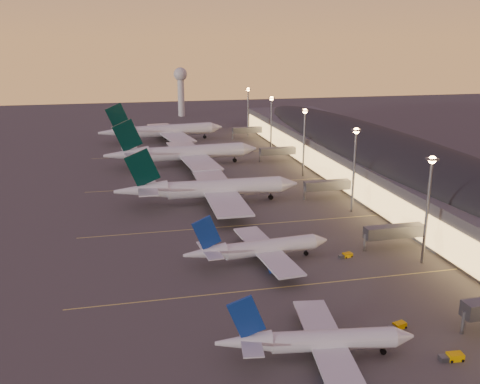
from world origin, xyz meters
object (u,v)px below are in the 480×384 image
at_px(airliner_narrow_south, 316,341).
at_px(baggage_tug_a, 452,357).
at_px(airliner_narrow_north, 258,249).
at_px(airliner_wide_far, 163,131).
at_px(airliner_wide_near, 209,189).
at_px(airliner_wide_mid, 183,153).
at_px(radar_tower, 181,84).
at_px(baggage_tug_c, 346,255).
at_px(baggage_tug_b, 398,326).

bearing_deg(airliner_narrow_south, baggage_tug_a, -6.90).
bearing_deg(airliner_narrow_south, airliner_narrow_north, 96.63).
relative_size(airliner_narrow_north, airliner_wide_far, 0.56).
relative_size(airliner_wide_near, airliner_wide_far, 0.91).
relative_size(airliner_wide_mid, radar_tower, 1.98).
relative_size(airliner_narrow_south, baggage_tug_c, 9.13).
bearing_deg(airliner_narrow_north, airliner_wide_near, 88.97).
bearing_deg(airliner_narrow_south, airliner_wide_far, 99.93).
distance_m(airliner_wide_near, baggage_tug_b, 86.40).
xyz_separation_m(airliner_narrow_north, baggage_tug_a, (21.03, -46.28, -2.79)).
bearing_deg(baggage_tug_c, airliner_narrow_north, 161.70).
bearing_deg(baggage_tug_b, airliner_narrow_south, -177.16).
relative_size(airliner_wide_near, baggage_tug_c, 16.11).
distance_m(airliner_wide_mid, radar_tower, 149.24).
xyz_separation_m(airliner_wide_far, baggage_tug_a, (29.65, -206.64, -4.79)).
relative_size(airliner_wide_far, baggage_tug_c, 17.65).
bearing_deg(airliner_wide_near, radar_tower, 86.29).
bearing_deg(radar_tower, airliner_wide_far, -102.67).
xyz_separation_m(radar_tower, baggage_tug_c, (9.80, -252.82, -21.40)).
xyz_separation_m(airliner_wide_near, baggage_tug_a, (24.58, -94.86, -4.34)).
bearing_deg(airliner_narrow_south, radar_tower, 95.24).
relative_size(airliner_narrow_north, baggage_tug_c, 9.85).
bearing_deg(airliner_wide_mid, airliner_wide_near, -92.98).
distance_m(airliner_narrow_south, baggage_tug_a, 22.64).
bearing_deg(radar_tower, baggage_tug_b, -88.89).
height_order(airliner_narrow_north, baggage_tug_a, airliner_narrow_north).
xyz_separation_m(airliner_wide_near, airliner_wide_mid, (-1.52, 54.72, 0.42)).
bearing_deg(airliner_wide_near, baggage_tug_a, -74.87).
relative_size(airliner_wide_far, baggage_tug_a, 15.73).
distance_m(airliner_narrow_north, radar_tower, 251.62).
height_order(radar_tower, baggage_tug_c, radar_tower).
xyz_separation_m(airliner_wide_near, baggage_tug_c, (25.03, -50.73, -4.41)).
bearing_deg(baggage_tug_c, radar_tower, 79.65).
xyz_separation_m(airliner_narrow_north, baggage_tug_b, (17.23, -35.17, -2.85)).
bearing_deg(airliner_narrow_south, baggage_tug_c, 67.66).
distance_m(airliner_narrow_north, airliner_wide_near, 48.73).
bearing_deg(airliner_narrow_north, airliner_wide_far, 87.87).
bearing_deg(baggage_tug_c, baggage_tug_a, -103.15).
bearing_deg(baggage_tug_b, radar_tower, 77.10).
bearing_deg(airliner_wide_near, airliner_narrow_north, -85.23).
height_order(airliner_wide_near, baggage_tug_a, airliner_wide_near).
bearing_deg(airliner_wide_near, airliner_wide_mid, 92.20).
xyz_separation_m(airliner_narrow_south, airliner_wide_near, (-2.80, 89.20, 1.79)).
relative_size(baggage_tug_a, baggage_tug_c, 1.12).
xyz_separation_m(airliner_narrow_south, airliner_wide_mid, (-4.32, 143.92, 2.21)).
distance_m(radar_tower, baggage_tug_c, 253.92).
relative_size(airliner_narrow_south, airliner_wide_near, 0.57).
relative_size(airliner_narrow_north, baggage_tug_a, 8.78).
bearing_deg(baggage_tug_b, baggage_tug_a, -85.15).
relative_size(airliner_wide_near, baggage_tug_b, 15.57).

